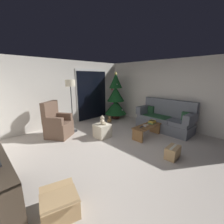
{
  "coord_description": "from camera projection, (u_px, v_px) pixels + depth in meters",
  "views": [
    {
      "loc": [
        -2.55,
        -2.35,
        1.87
      ],
      "look_at": [
        0.4,
        0.7,
        0.85
      ],
      "focal_mm": 23.55,
      "sensor_mm": 36.0,
      "label": 1
    }
  ],
  "objects": [
    {
      "name": "ground_plane",
      "position": [
        120.0,
        151.0,
        3.81
      ],
      "size": [
        7.0,
        7.0,
        0.0
      ],
      "primitive_type": "plane",
      "color": "#BCB2A8"
    },
    {
      "name": "wall_back",
      "position": [
        62.0,
        93.0,
        5.65
      ],
      "size": [
        5.72,
        0.12,
        2.5
      ],
      "primitive_type": "cube",
      "color": "silver",
      "rests_on": "ground"
    },
    {
      "name": "wall_right",
      "position": [
        173.0,
        94.0,
        5.45
      ],
      "size": [
        0.12,
        6.0,
        2.5
      ],
      "primitive_type": "cube",
      "color": "silver",
      "rests_on": "ground"
    },
    {
      "name": "patio_door_frame",
      "position": [
        92.0,
        94.0,
        6.57
      ],
      "size": [
        1.6,
        0.02,
        2.2
      ],
      "primitive_type": "cube",
      "color": "silver",
      "rests_on": "ground"
    },
    {
      "name": "patio_door_glass",
      "position": [
        93.0,
        96.0,
        6.57
      ],
      "size": [
        1.5,
        0.02,
        2.1
      ],
      "primitive_type": "cube",
      "color": "black",
      "rests_on": "ground"
    },
    {
      "name": "couch",
      "position": [
        165.0,
        119.0,
        5.25
      ],
      "size": [
        0.84,
        1.96,
        1.08
      ],
      "color": "slate",
      "rests_on": "ground"
    },
    {
      "name": "coffee_table",
      "position": [
        147.0,
        129.0,
        4.65
      ],
      "size": [
        1.1,
        0.4,
        0.38
      ],
      "color": "olive",
      "rests_on": "ground"
    },
    {
      "name": "remote_white",
      "position": [
        146.0,
        125.0,
        4.64
      ],
      "size": [
        0.15,
        0.13,
        0.02
      ],
      "primitive_type": "cube",
      "rotation": [
        0.0,
        0.0,
        4.1
      ],
      "color": "silver",
      "rests_on": "coffee_table"
    },
    {
      "name": "remote_graphite",
      "position": [
        141.0,
        127.0,
        4.46
      ],
      "size": [
        0.16,
        0.06,
        0.02
      ],
      "primitive_type": "cube",
      "rotation": [
        0.0,
        0.0,
        1.69
      ],
      "color": "#333338",
      "rests_on": "coffee_table"
    },
    {
      "name": "remote_silver",
      "position": [
        145.0,
        126.0,
        4.54
      ],
      "size": [
        0.13,
        0.15,
        0.02
      ],
      "primitive_type": "cube",
      "rotation": [
        0.0,
        0.0,
        5.67
      ],
      "color": "#ADADB2",
      "rests_on": "coffee_table"
    },
    {
      "name": "book_stack",
      "position": [
        152.0,
        122.0,
        4.83
      ],
      "size": [
        0.26,
        0.21,
        0.09
      ],
      "color": "#337042",
      "rests_on": "coffee_table"
    },
    {
      "name": "cell_phone",
      "position": [
        152.0,
        120.0,
        4.82
      ],
      "size": [
        0.14,
        0.16,
        0.01
      ],
      "primitive_type": "cube",
      "rotation": [
        0.0,
        0.0,
        0.56
      ],
      "color": "black",
      "rests_on": "book_stack"
    },
    {
      "name": "christmas_tree",
      "position": [
        116.0,
        98.0,
        6.6
      ],
      "size": [
        0.98,
        0.98,
        2.09
      ],
      "color": "#4C1E19",
      "rests_on": "ground"
    },
    {
      "name": "armchair",
      "position": [
        57.0,
        124.0,
        4.64
      ],
      "size": [
        0.95,
        0.95,
        1.13
      ],
      "color": "brown",
      "rests_on": "ground"
    },
    {
      "name": "floor_lamp",
      "position": [
        71.0,
        88.0,
        4.83
      ],
      "size": [
        0.32,
        0.32,
        1.78
      ],
      "color": "#2D2D30",
      "rests_on": "ground"
    },
    {
      "name": "ottoman",
      "position": [
        102.0,
        131.0,
        4.64
      ],
      "size": [
        0.44,
        0.44,
        0.42
      ],
      "primitive_type": "cube",
      "color": "beige",
      "rests_on": "ground"
    },
    {
      "name": "teddy_bear_cream",
      "position": [
        103.0,
        121.0,
        4.57
      ],
      "size": [
        0.21,
        0.21,
        0.29
      ],
      "color": "beige",
      "rests_on": "ottoman"
    },
    {
      "name": "teddy_bear_honey_by_tree",
      "position": [
        110.0,
        120.0,
        6.11
      ],
      "size": [
        0.21,
        0.22,
        0.29
      ],
      "color": "tan",
      "rests_on": "ground"
    },
    {
      "name": "cardboard_box_taped_mid_floor",
      "position": [
        173.0,
        152.0,
        3.46
      ],
      "size": [
        0.43,
        0.27,
        0.28
      ],
      "color": "tan",
      "rests_on": "ground"
    },
    {
      "name": "cardboard_box_open_near_shelf",
      "position": [
        60.0,
        207.0,
        1.98
      ],
      "size": [
        0.58,
        0.62,
        0.37
      ],
      "color": "tan",
      "rests_on": "ground"
    }
  ]
}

